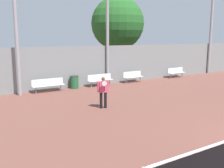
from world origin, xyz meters
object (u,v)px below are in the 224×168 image
at_px(tennis_player, 103,90).
at_px(bench_courtside_near, 48,84).
at_px(tree_green_tall, 118,24).
at_px(bench_by_gate, 133,76).
at_px(bench_adjacent_court, 100,79).
at_px(trash_bin, 74,82).
at_px(bench_courtside_far, 176,72).
at_px(light_pole_far_right, 213,3).

height_order(tennis_player, bench_courtside_near, tennis_player).
bearing_deg(bench_courtside_near, tree_green_tall, 33.82).
bearing_deg(tennis_player, bench_by_gate, 59.21).
xyz_separation_m(tennis_player, bench_adjacent_court, (2.84, 5.35, -0.38)).
bearing_deg(trash_bin, tree_green_tall, 39.12).
distance_m(trash_bin, tree_green_tall, 10.95).
xyz_separation_m(bench_courtside_near, bench_courtside_far, (11.65, -0.00, -0.00)).
distance_m(bench_adjacent_court, light_pole_far_right, 14.13).
height_order(bench_courtside_near, bench_by_gate, same).
bearing_deg(light_pole_far_right, bench_courtside_near, -178.61).
height_order(tennis_player, light_pole_far_right, light_pole_far_right).
xyz_separation_m(tennis_player, light_pole_far_right, (15.49, 5.75, 5.88)).
distance_m(tennis_player, bench_adjacent_court, 6.07).
xyz_separation_m(light_pole_far_right, trash_bin, (-14.61, -0.21, -6.35)).
distance_m(light_pole_far_right, trash_bin, 15.93).
bearing_deg(bench_courtside_far, bench_adjacent_court, 180.00).
bearing_deg(bench_by_gate, bench_adjacent_court, 179.99).
xyz_separation_m(tennis_player, bench_by_gate, (5.82, 5.35, -0.38)).
xyz_separation_m(bench_by_gate, trash_bin, (-4.93, 0.19, -0.09)).
height_order(tennis_player, bench_by_gate, tennis_player).
relative_size(trash_bin, tree_green_tall, 0.12).
distance_m(bench_courtside_near, bench_adjacent_court, 3.90).
bearing_deg(bench_courtside_far, bench_by_gate, -180.00).
relative_size(bench_courtside_far, light_pole_far_right, 0.15).
xyz_separation_m(bench_adjacent_court, tree_green_tall, (5.80, 6.50, 4.37)).
relative_size(tennis_player, tree_green_tall, 0.21).
xyz_separation_m(bench_by_gate, light_pole_far_right, (9.68, 0.40, 6.26)).
relative_size(bench_courtside_near, bench_adjacent_court, 1.10).
relative_size(bench_courtside_far, tree_green_tall, 0.23).
bearing_deg(light_pole_far_right, bench_adjacent_court, -178.18).
xyz_separation_m(tennis_player, bench_courtside_near, (-1.07, 5.35, -0.38)).
relative_size(light_pole_far_right, trash_bin, 13.33).
bearing_deg(trash_bin, tennis_player, -99.06).
height_order(bench_courtside_near, trash_bin, trash_bin).
bearing_deg(bench_courtside_far, bench_courtside_near, 180.00).
relative_size(bench_by_gate, tree_green_tall, 0.22).
relative_size(tennis_player, trash_bin, 1.80).
bearing_deg(trash_bin, bench_adjacent_court, -5.68).
distance_m(bench_courtside_near, bench_courtside_far, 11.65).
distance_m(bench_courtside_near, light_pole_far_right, 17.71).
xyz_separation_m(light_pole_far_right, tree_green_tall, (-6.85, 6.10, -1.89)).
xyz_separation_m(bench_adjacent_court, trash_bin, (-1.95, 0.19, -0.09)).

